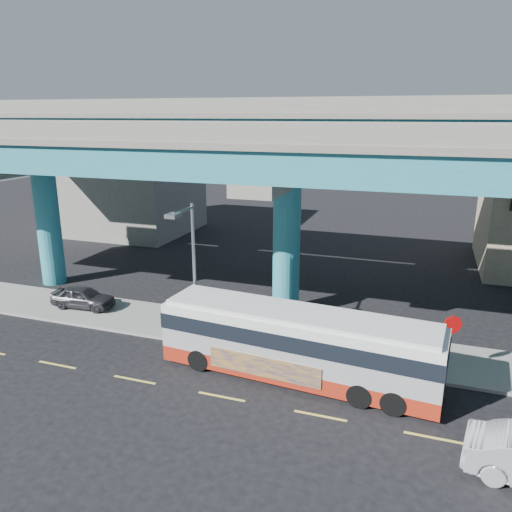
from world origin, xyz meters
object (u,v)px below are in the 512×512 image
(street_lamp, at_px, (189,254))
(stop_sign, at_px, (452,332))
(transit_bus, at_px, (297,342))
(parked_car, at_px, (83,297))

(street_lamp, bearing_deg, stop_sign, 3.48)
(transit_bus, height_order, parked_car, transit_bus)
(stop_sign, bearing_deg, transit_bus, -161.05)
(parked_car, bearing_deg, street_lamp, -109.10)
(street_lamp, relative_size, stop_sign, 2.47)
(transit_bus, height_order, street_lamp, street_lamp)
(transit_bus, relative_size, stop_sign, 4.40)
(transit_bus, bearing_deg, stop_sign, 23.42)
(transit_bus, xyz_separation_m, parked_car, (-13.50, 3.43, -0.90))
(stop_sign, bearing_deg, street_lamp, -176.12)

